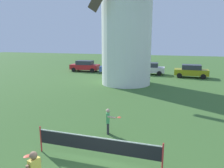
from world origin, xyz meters
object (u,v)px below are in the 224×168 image
object	(u,v)px
tennis_net	(96,144)
parked_car_red	(85,66)
windmill	(127,8)
parked_car_silver	(149,68)
parked_car_blue	(116,68)
parked_car_mustard	(191,71)
player_far	(108,120)

from	to	relation	value
tennis_net	parked_car_red	xyz separation A→B (m)	(-10.18, 21.56, 0.13)
windmill	parked_car_silver	world-z (taller)	windmill
parked_car_blue	parked_car_mustard	xyz separation A→B (m)	(9.56, -0.16, -0.00)
parked_car_red	parked_car_silver	xyz separation A→B (m)	(9.39, -0.04, -0.00)
parked_car_blue	parked_car_mustard	distance (m)	9.56
windmill	parked_car_blue	bearing A→B (deg)	114.29
player_far	parked_car_red	size ratio (longest dim) A/B	0.30
windmill	parked_car_silver	distance (m)	9.85
tennis_net	player_far	world-z (taller)	player_far
parked_car_silver	tennis_net	bearing A→B (deg)	-87.90
player_far	parked_car_silver	bearing A→B (deg)	91.43
tennis_net	parked_car_mustard	distance (m)	21.10
parked_car_red	parked_car_mustard	bearing A→B (deg)	-3.61
windmill	parked_car_blue	distance (m)	9.64
parked_car_red	parked_car_mustard	world-z (taller)	same
windmill	player_far	distance (m)	14.14
tennis_net	parked_car_red	bearing A→B (deg)	115.28
parked_car_red	player_far	bearing A→B (deg)	-62.73
tennis_net	parked_car_silver	distance (m)	21.53
windmill	parked_car_blue	xyz separation A→B (m)	(-2.80, 6.21, -6.82)
windmill	parked_car_blue	size ratio (longest dim) A/B	3.41
parked_car_mustard	parked_car_red	bearing A→B (deg)	176.39
tennis_net	parked_car_blue	size ratio (longest dim) A/B	1.10
windmill	parked_car_red	bearing A→B (deg)	138.31
parked_car_red	parked_car_silver	size ratio (longest dim) A/B	1.06
windmill	parked_car_red	distance (m)	12.51
tennis_net	player_far	bearing A→B (deg)	97.32
parked_car_blue	parked_car_silver	xyz separation A→B (m)	(4.36, 0.73, -0.00)
parked_car_blue	parked_car_mustard	size ratio (longest dim) A/B	1.13
tennis_net	parked_car_silver	size ratio (longest dim) A/B	1.23
player_far	parked_car_mustard	distance (m)	18.83
windmill	parked_car_mustard	world-z (taller)	windmill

